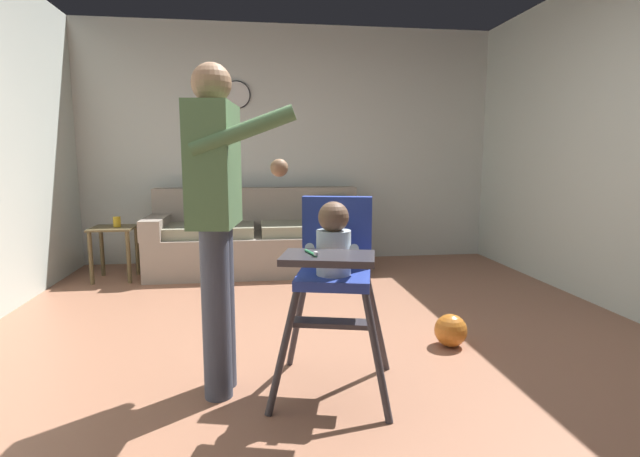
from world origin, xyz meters
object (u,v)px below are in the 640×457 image
at_px(side_table, 114,241).
at_px(couch, 259,239).
at_px(high_chair, 334,258).
at_px(wall_clock, 237,95).
at_px(toy_ball, 451,330).
at_px(sippy_cup, 117,222).
at_px(adult_standing, 217,213).

bearing_deg(side_table, couch, 8.57).
distance_m(high_chair, wall_clock, 3.47).
relative_size(toy_ball, wall_clock, 0.68).
bearing_deg(sippy_cup, high_chair, -55.88).
bearing_deg(adult_standing, toy_ball, 23.18).
height_order(adult_standing, sippy_cup, adult_standing).
xyz_separation_m(couch, wall_clock, (-0.21, 0.48, 1.54)).
xyz_separation_m(adult_standing, wall_clock, (0.01, 3.14, 0.95)).
relative_size(couch, toy_ball, 10.74).
height_order(couch, adult_standing, adult_standing).
distance_m(toy_ball, sippy_cup, 3.30).
bearing_deg(wall_clock, side_table, -150.04).
bearing_deg(sippy_cup, toy_ball, -38.94).
distance_m(high_chair, adult_standing, 0.62).
distance_m(side_table, wall_clock, 2.03).
xyz_separation_m(couch, high_chair, (0.35, -2.74, 0.36)).
xyz_separation_m(couch, sippy_cup, (-1.36, -0.21, 0.24)).
distance_m(couch, toy_ball, 2.57).
relative_size(couch, wall_clock, 7.28).
distance_m(couch, side_table, 1.41).
xyz_separation_m(adult_standing, sippy_cup, (-1.14, 2.46, -0.35)).
distance_m(adult_standing, toy_ball, 1.67).
distance_m(couch, sippy_cup, 1.40).
height_order(couch, sippy_cup, couch).
bearing_deg(toy_ball, side_table, 141.47).
bearing_deg(side_table, sippy_cup, 0.00).
xyz_separation_m(couch, adult_standing, (-0.22, -2.67, 0.59)).
xyz_separation_m(side_table, sippy_cup, (0.04, 0.00, 0.19)).
relative_size(couch, high_chair, 2.23).
bearing_deg(high_chair, couch, -158.37).
relative_size(high_chair, adult_standing, 0.61).
height_order(high_chair, sippy_cup, high_chair).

